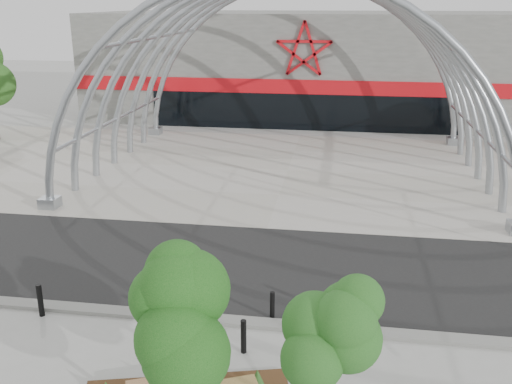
{
  "coord_description": "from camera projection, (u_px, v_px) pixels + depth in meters",
  "views": [
    {
      "loc": [
        2.83,
        -14.43,
        8.88
      ],
      "look_at": [
        0.0,
        4.0,
        2.6
      ],
      "focal_mm": 40.0,
      "sensor_mm": 36.0,
      "label": 1
    }
  ],
  "objects": [
    {
      "name": "bollard_1",
      "position": [
        193.0,
        319.0,
        15.82
      ],
      "size": [
        0.15,
        0.15,
        0.96
      ],
      "primitive_type": "cylinder",
      "color": "black",
      "rests_on": "ground"
    },
    {
      "name": "bollard_4",
      "position": [
        371.0,
        312.0,
        16.05
      ],
      "size": [
        0.18,
        0.18,
        1.11
      ],
      "primitive_type": "cylinder",
      "color": "black",
      "rests_on": "ground"
    },
    {
      "name": "bollard_3",
      "position": [
        244.0,
        336.0,
        15.0
      ],
      "size": [
        0.15,
        0.15,
        0.96
      ],
      "primitive_type": "cylinder",
      "color": "black",
      "rests_on": "ground"
    },
    {
      "name": "forecourt",
      "position": [
        288.0,
        170.0,
        31.27
      ],
      "size": [
        60.0,
        17.0,
        0.04
      ],
      "primitive_type": "cube",
      "color": "#AAA599",
      "rests_on": "ground"
    },
    {
      "name": "arena_building",
      "position": [
        310.0,
        63.0,
        46.82
      ],
      "size": [
        34.0,
        15.24,
        8.0
      ],
      "color": "#63635E",
      "rests_on": "ground"
    },
    {
      "name": "bollard_0",
      "position": [
        40.0,
        300.0,
        16.76
      ],
      "size": [
        0.16,
        0.16,
        1.01
      ],
      "primitive_type": "cylinder",
      "color": "black",
      "rests_on": "ground"
    },
    {
      "name": "street_tree_0",
      "position": [
        162.0,
        316.0,
        11.34
      ],
      "size": [
        1.79,
        1.79,
        4.07
      ],
      "color": "black",
      "rests_on": "ground"
    },
    {
      "name": "bollard_2",
      "position": [
        272.0,
        305.0,
        16.62
      ],
      "size": [
        0.14,
        0.14,
        0.87
      ],
      "primitive_type": "cylinder",
      "color": "black",
      "rests_on": "ground"
    },
    {
      "name": "ground",
      "position": [
        235.0,
        318.0,
        16.76
      ],
      "size": [
        140.0,
        140.0,
        0.0
      ],
      "primitive_type": "plane",
      "color": "#9A9A95",
      "rests_on": "ground"
    },
    {
      "name": "road",
      "position": [
        254.0,
        266.0,
        20.03
      ],
      "size": [
        140.0,
        7.0,
        0.02
      ],
      "primitive_type": "cube",
      "color": "black",
      "rests_on": "ground"
    },
    {
      "name": "street_tree_1",
      "position": [
        328.0,
        326.0,
        11.13
      ],
      "size": [
        1.68,
        1.68,
        3.97
      ],
      "color": "#311E16",
      "rests_on": "ground"
    },
    {
      "name": "vault_canopy",
      "position": [
        288.0,
        171.0,
        31.27
      ],
      "size": [
        20.8,
        15.8,
        20.36
      ],
      "color": "#94999E",
      "rests_on": "ground"
    },
    {
      "name": "kerb",
      "position": [
        234.0,
        321.0,
        16.51
      ],
      "size": [
        60.0,
        0.5,
        0.12
      ],
      "primitive_type": "cube",
      "color": "slate",
      "rests_on": "ground"
    }
  ]
}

